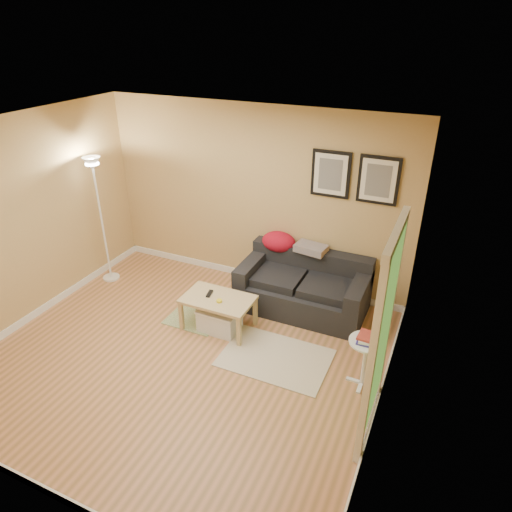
% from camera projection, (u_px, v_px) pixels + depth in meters
% --- Properties ---
extents(floor, '(4.50, 4.50, 0.00)m').
position_uv_depth(floor, '(184.00, 356.00, 5.41)').
color(floor, tan).
rests_on(floor, ground).
extents(ceiling, '(4.50, 4.50, 0.00)m').
position_uv_depth(ceiling, '(164.00, 135.00, 4.21)').
color(ceiling, white).
rests_on(ceiling, wall_back).
extents(wall_back, '(4.50, 0.00, 4.50)m').
position_uv_depth(wall_back, '(254.00, 198.00, 6.42)').
color(wall_back, tan).
rests_on(wall_back, ground).
extents(wall_front, '(4.50, 0.00, 4.50)m').
position_uv_depth(wall_front, '(17.00, 381.00, 3.20)').
color(wall_front, tan).
rests_on(wall_front, ground).
extents(wall_left, '(0.00, 4.00, 4.00)m').
position_uv_depth(wall_left, '(21.00, 224.00, 5.63)').
color(wall_left, tan).
rests_on(wall_left, ground).
extents(wall_right, '(0.00, 4.00, 4.00)m').
position_uv_depth(wall_right, '(393.00, 309.00, 3.99)').
color(wall_right, tan).
rests_on(wall_right, ground).
extents(baseboard_back, '(4.50, 0.02, 0.10)m').
position_uv_depth(baseboard_back, '(254.00, 275.00, 7.00)').
color(baseboard_back, white).
rests_on(baseboard_back, ground).
extents(baseboard_front, '(4.50, 0.02, 0.10)m').
position_uv_depth(baseboard_front, '(55.00, 495.00, 3.79)').
color(baseboard_front, white).
rests_on(baseboard_front, ground).
extents(baseboard_left, '(0.02, 4.00, 0.10)m').
position_uv_depth(baseboard_left, '(44.00, 308.00, 6.21)').
color(baseboard_left, white).
rests_on(baseboard_left, ground).
extents(baseboard_right, '(0.02, 4.00, 0.10)m').
position_uv_depth(baseboard_right, '(374.00, 412.00, 4.57)').
color(baseboard_right, white).
rests_on(baseboard_right, ground).
extents(sofa, '(1.70, 0.90, 0.75)m').
position_uv_depth(sofa, '(303.00, 285.00, 6.13)').
color(sofa, black).
rests_on(sofa, ground).
extents(red_throw, '(0.48, 0.36, 0.28)m').
position_uv_depth(red_throw, '(279.00, 242.00, 6.40)').
color(red_throw, '#B71034').
rests_on(red_throw, sofa).
extents(plaid_throw, '(0.45, 0.32, 0.10)m').
position_uv_depth(plaid_throw, '(311.00, 248.00, 6.19)').
color(plaid_throw, tan).
rests_on(plaid_throw, sofa).
extents(framed_print_left, '(0.50, 0.04, 0.60)m').
position_uv_depth(framed_print_left, '(331.00, 174.00, 5.78)').
color(framed_print_left, black).
rests_on(framed_print_left, wall_back).
extents(framed_print_right, '(0.50, 0.04, 0.60)m').
position_uv_depth(framed_print_right, '(379.00, 180.00, 5.56)').
color(framed_print_right, black).
rests_on(framed_print_right, wall_back).
extents(area_rug, '(1.25, 0.85, 0.01)m').
position_uv_depth(area_rug, '(275.00, 358.00, 5.37)').
color(area_rug, beige).
rests_on(area_rug, ground).
extents(green_runner, '(0.70, 0.50, 0.01)m').
position_uv_depth(green_runner, '(194.00, 319.00, 6.05)').
color(green_runner, '#668C4C').
rests_on(green_runner, ground).
extents(coffee_table, '(0.92, 0.59, 0.44)m').
position_uv_depth(coffee_table, '(219.00, 313.00, 5.82)').
color(coffee_table, tan).
rests_on(coffee_table, ground).
extents(remote_control, '(0.08, 0.17, 0.02)m').
position_uv_depth(remote_control, '(209.00, 294.00, 5.79)').
color(remote_control, black).
rests_on(remote_control, coffee_table).
extents(tape_roll, '(0.07, 0.07, 0.03)m').
position_uv_depth(tape_roll, '(219.00, 301.00, 5.63)').
color(tape_roll, yellow).
rests_on(tape_roll, coffee_table).
extents(storage_bin, '(0.51, 0.37, 0.31)m').
position_uv_depth(storage_bin, '(220.00, 319.00, 5.80)').
color(storage_bin, white).
rests_on(storage_bin, ground).
extents(side_table, '(0.38, 0.38, 0.58)m').
position_uv_depth(side_table, '(364.00, 363.00, 4.87)').
color(side_table, white).
rests_on(side_table, ground).
extents(book_stack, '(0.21, 0.26, 0.07)m').
position_uv_depth(book_stack, '(366.00, 338.00, 4.72)').
color(book_stack, '#362F8D').
rests_on(book_stack, side_table).
extents(floor_lamp, '(0.25, 0.25, 1.90)m').
position_uv_depth(floor_lamp, '(102.00, 225.00, 6.60)').
color(floor_lamp, white).
rests_on(floor_lamp, ground).
extents(doorway, '(0.12, 1.01, 2.13)m').
position_uv_depth(doorway, '(380.00, 343.00, 4.01)').
color(doorway, white).
rests_on(doorway, ground).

